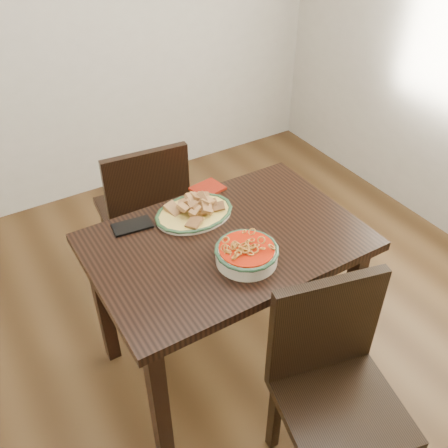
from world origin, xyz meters
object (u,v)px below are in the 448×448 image
dining_table (226,258)px  noodle_bowl (247,252)px  fish_plate (194,207)px  smartphone (132,226)px  chair_near (333,379)px  chair_far (145,208)px

dining_table → noodle_bowl: 0.22m
fish_plate → smartphone: size_ratio=2.09×
chair_near → smartphone: chair_near is taller
dining_table → fish_plate: bearing=100.4°
noodle_bowl → smartphone: bearing=124.2°
dining_table → fish_plate: size_ratio=3.24×
chair_near → smartphone: size_ratio=5.47×
dining_table → chair_near: bearing=-83.7°
chair_near → noodle_bowl: 0.55m
chair_far → smartphone: size_ratio=5.47×
chair_near → fish_plate: chair_near is taller
dining_table → chair_near: (0.07, -0.62, -0.14)m
chair_far → noodle_bowl: (0.07, -0.85, 0.29)m
dining_table → fish_plate: fish_plate is taller
fish_plate → smartphone: 0.27m
fish_plate → chair_near: bearing=-82.7°
chair_far → fish_plate: (0.04, -0.49, 0.30)m
chair_far → smartphone: bearing=68.1°
smartphone → fish_plate: bearing=-7.5°
chair_far → noodle_bowl: 0.90m
chair_near → fish_plate: (-0.11, 0.82, 0.30)m
chair_near → noodle_bowl: bearing=112.8°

